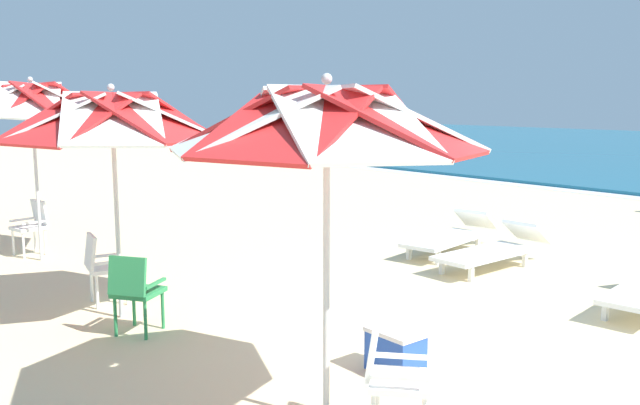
% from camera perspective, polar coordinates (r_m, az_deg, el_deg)
% --- Properties ---
extents(ground_plane, '(80.00, 80.00, 0.00)m').
position_cam_1_polar(ground_plane, '(7.41, 11.59, -10.59)').
color(ground_plane, beige).
extents(beach_umbrella_0, '(2.34, 2.34, 2.62)m').
position_cam_1_polar(beach_umbrella_0, '(4.79, 0.58, 6.85)').
color(beach_umbrella_0, silver).
rests_on(beach_umbrella_0, ground).
extents(plastic_chair_0, '(0.63, 0.63, 0.87)m').
position_cam_1_polar(plastic_chair_0, '(4.93, 6.10, -14.38)').
color(plastic_chair_0, white).
rests_on(plastic_chair_0, ground).
extents(beach_umbrella_1, '(2.50, 2.50, 2.62)m').
position_cam_1_polar(beach_umbrella_1, '(7.58, -17.42, 6.88)').
color(beach_umbrella_1, silver).
rests_on(beach_umbrella_1, ground).
extents(plastic_chair_1, '(0.51, 0.54, 0.87)m').
position_cam_1_polar(plastic_chair_1, '(8.39, -18.20, -5.04)').
color(plastic_chair_1, white).
rests_on(plastic_chair_1, ground).
extents(plastic_chair_2, '(0.62, 0.63, 0.87)m').
position_cam_1_polar(plastic_chair_2, '(7.22, -15.63, -7.14)').
color(plastic_chair_2, '#2D8C4C').
rests_on(plastic_chair_2, ground).
extents(beach_umbrella_2, '(2.22, 2.22, 2.79)m').
position_cam_1_polar(beach_umbrella_2, '(10.85, -23.55, 7.84)').
color(beach_umbrella_2, silver).
rests_on(beach_umbrella_2, ground).
extents(plastic_chair_3, '(0.51, 0.53, 0.87)m').
position_cam_1_polar(plastic_chair_3, '(11.51, -23.49, -1.68)').
color(plastic_chair_3, white).
rests_on(plastic_chair_3, ground).
extents(sun_lounger_1, '(0.64, 2.15, 0.62)m').
position_cam_1_polar(sun_lounger_1, '(10.04, 14.68, -3.92)').
color(sun_lounger_1, white).
rests_on(sun_lounger_1, ground).
extents(sun_lounger_2, '(0.99, 2.22, 0.62)m').
position_cam_1_polar(sun_lounger_2, '(10.92, 11.20, -2.80)').
color(sun_lounger_2, white).
rests_on(sun_lounger_2, ground).
extents(cooler_box, '(0.50, 0.34, 0.40)m').
position_cam_1_polar(cooler_box, '(6.16, 6.50, -12.54)').
color(cooler_box, blue).
rests_on(cooler_box, ground).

